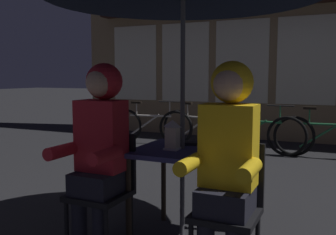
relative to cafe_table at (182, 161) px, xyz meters
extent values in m
cube|color=navy|center=(0.00, 0.00, 0.08)|extent=(0.72, 0.72, 0.04)
cylinder|color=#2D2319|center=(-0.31, -0.31, -0.29)|extent=(0.04, 0.04, 0.70)
cylinder|color=#2D2319|center=(0.31, -0.31, -0.29)|extent=(0.04, 0.04, 0.70)
cylinder|color=#2D2319|center=(-0.31, 0.31, -0.29)|extent=(0.04, 0.04, 0.70)
cylinder|color=#2D2319|center=(0.31, 0.31, -0.29)|extent=(0.04, 0.04, 0.70)
cylinder|color=#4C4C51|center=(0.00, 0.00, 0.49)|extent=(0.04, 0.04, 2.25)
cube|color=white|center=(-0.06, -0.07, 0.11)|extent=(0.11, 0.11, 0.02)
cube|color=white|center=(-0.06, -0.07, 0.20)|extent=(0.09, 0.09, 0.16)
pyramid|color=white|center=(-0.06, -0.07, 0.31)|extent=(0.11, 0.11, 0.06)
cube|color=black|center=(-0.48, -0.44, -0.21)|extent=(0.40, 0.40, 0.04)
cylinder|color=black|center=(-0.65, -0.61, -0.43)|extent=(0.03, 0.03, 0.41)
cylinder|color=black|center=(-0.31, -0.27, -0.43)|extent=(0.03, 0.03, 0.41)
cylinder|color=black|center=(-0.65, -0.27, -0.43)|extent=(0.03, 0.03, 0.41)
cube|color=black|center=(-0.48, -0.26, 0.02)|extent=(0.40, 0.03, 0.42)
cube|color=black|center=(0.48, -0.44, -0.21)|extent=(0.40, 0.40, 0.04)
cylinder|color=black|center=(0.31, -0.27, -0.43)|extent=(0.03, 0.03, 0.41)
cube|color=black|center=(0.48, -0.26, 0.02)|extent=(0.40, 0.03, 0.42)
cylinder|color=black|center=(-0.39, -0.57, -0.41)|extent=(0.11, 0.11, 0.45)
cylinder|color=black|center=(-0.57, -0.57, -0.41)|extent=(0.11, 0.11, 0.45)
cube|color=black|center=(-0.48, -0.44, -0.11)|extent=(0.32, 0.36, 0.16)
cube|color=red|center=(-0.48, -0.40, 0.23)|extent=(0.34, 0.22, 0.52)
cylinder|color=red|center=(-0.30, -0.62, 0.14)|extent=(0.09, 0.30, 0.09)
cylinder|color=red|center=(-0.66, -0.62, 0.14)|extent=(0.09, 0.30, 0.09)
sphere|color=tan|center=(-0.48, -0.40, 0.62)|extent=(0.21, 0.21, 0.21)
sphere|color=red|center=(-0.48, -0.35, 0.63)|extent=(0.27, 0.27, 0.27)
cube|color=black|center=(0.48, -0.44, -0.11)|extent=(0.32, 0.36, 0.16)
cube|color=yellow|center=(0.48, -0.40, 0.23)|extent=(0.34, 0.22, 0.52)
cylinder|color=yellow|center=(0.66, -0.62, 0.14)|extent=(0.09, 0.30, 0.09)
cylinder|color=yellow|center=(0.30, -0.62, 0.14)|extent=(0.09, 0.30, 0.09)
sphere|color=tan|center=(0.48, -0.40, 0.62)|extent=(0.21, 0.21, 0.21)
sphere|color=yellow|center=(0.48, -0.35, 0.63)|extent=(0.27, 0.27, 0.27)
cube|color=#EAE5C6|center=(-3.30, 5.09, 0.96)|extent=(1.10, 0.02, 1.70)
cube|color=#EAE5C6|center=(-2.04, 5.09, 0.96)|extent=(1.10, 0.02, 1.70)
cube|color=#EAE5C6|center=(-0.78, 5.09, 0.96)|extent=(1.10, 0.02, 1.70)
cube|color=#EAE5C6|center=(0.47, 5.09, 0.96)|extent=(1.10, 0.02, 1.70)
cube|color=#331914|center=(0.47, 4.95, 2.06)|extent=(9.00, 0.36, 0.08)
torus|color=black|center=(-1.70, 3.81, -0.31)|extent=(0.66, 0.14, 0.66)
torus|color=black|center=(-2.71, 3.68, -0.31)|extent=(0.66, 0.14, 0.66)
cylinder|color=#ADA89E|center=(-2.21, 3.74, -0.09)|extent=(0.83, 0.15, 0.04)
cylinder|color=#ADA89E|center=(-2.33, 3.73, -0.28)|extent=(0.61, 0.11, 0.44)
cylinder|color=#ADA89E|center=(-2.49, 3.71, 0.03)|extent=(0.02, 0.02, 0.24)
cube|color=black|center=(-2.49, 3.71, 0.16)|extent=(0.21, 0.11, 0.04)
cylinder|color=#ADA89E|center=(-1.82, 3.79, 0.05)|extent=(0.02, 0.02, 0.28)
cylinder|color=black|center=(-1.82, 3.79, 0.19)|extent=(0.44, 0.08, 0.02)
torus|color=black|center=(-0.73, 3.75, -0.31)|extent=(0.66, 0.19, 0.66)
torus|color=black|center=(-1.73, 3.96, -0.31)|extent=(0.66, 0.19, 0.66)
cylinder|color=#ADA89E|center=(-1.23, 3.85, -0.09)|extent=(0.83, 0.21, 0.04)
cylinder|color=#ADA89E|center=(-1.35, 3.88, -0.28)|extent=(0.60, 0.16, 0.44)
cylinder|color=#ADA89E|center=(-1.51, 3.91, 0.03)|extent=(0.02, 0.02, 0.24)
cube|color=black|center=(-1.51, 3.91, 0.16)|extent=(0.21, 0.12, 0.04)
cylinder|color=#ADA89E|center=(-0.85, 3.77, 0.05)|extent=(0.02, 0.02, 0.28)
cylinder|color=black|center=(-0.85, 3.77, 0.19)|extent=(0.44, 0.11, 0.02)
torus|color=black|center=(0.34, 3.64, -0.31)|extent=(0.66, 0.09, 0.66)
torus|color=black|center=(-0.68, 3.70, -0.31)|extent=(0.66, 0.09, 0.66)
cylinder|color=#236B3D|center=(-0.17, 3.67, -0.09)|extent=(0.84, 0.08, 0.04)
cylinder|color=#236B3D|center=(-0.29, 3.68, -0.28)|extent=(0.61, 0.07, 0.44)
cylinder|color=#236B3D|center=(-0.45, 3.69, 0.03)|extent=(0.02, 0.02, 0.24)
cube|color=black|center=(-0.45, 3.69, 0.16)|extent=(0.20, 0.09, 0.04)
cylinder|color=#236B3D|center=(0.22, 3.65, 0.05)|extent=(0.02, 0.02, 0.28)
cylinder|color=black|center=(0.22, 3.65, 0.19)|extent=(0.44, 0.05, 0.02)
torus|color=black|center=(0.44, 3.70, -0.31)|extent=(0.66, 0.09, 0.66)
cylinder|color=#236B3D|center=(0.95, 3.74, -0.09)|extent=(0.84, 0.09, 0.04)
cylinder|color=#236B3D|center=(0.83, 3.73, -0.28)|extent=(0.61, 0.07, 0.44)
cylinder|color=#236B3D|center=(0.67, 3.72, 0.03)|extent=(0.02, 0.02, 0.24)
cube|color=black|center=(0.67, 3.72, 0.16)|extent=(0.20, 0.09, 0.04)
cube|color=black|center=(0.04, 0.21, 0.11)|extent=(0.24, 0.20, 0.02)
camera|label=1|loc=(1.11, -2.69, 0.67)|focal=40.49mm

